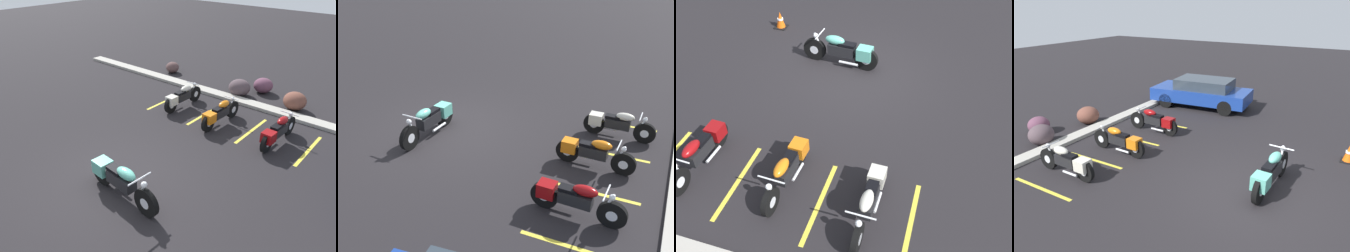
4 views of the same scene
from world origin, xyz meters
The scene contains 15 objects.
ground centered at (0.00, 0.00, 0.00)m, with size 60.00×60.00×0.00m, color black.
motorcycle_teal_featured centered at (0.46, -0.33, 0.48)m, with size 2.32×0.65×0.91m.
parked_bike_0 centered at (-1.58, 4.58, 0.43)m, with size 0.57×2.04×0.80m.
parked_bike_1 centered at (0.25, 4.30, 0.43)m, with size 0.57×2.04×0.80m.
parked_bike_2 centered at (2.26, 4.38, 0.44)m, with size 0.58×2.08×0.82m.
car_blue centered at (5.92, 4.37, 0.68)m, with size 2.19×4.45×1.29m.
concrete_curb centered at (0.00, 6.46, 0.06)m, with size 18.00×0.50×0.12m, color #A8A399.
landscape_rock_0 centered at (-0.55, 7.04, 0.33)m, with size 0.87×0.81×0.67m, color #4B3C41.
landscape_rock_2 centered at (0.05, 7.96, 0.31)m, with size 0.79×0.75×0.61m, color #5F384B.
landscape_rock_3 centered at (1.69, 7.18, 0.34)m, with size 0.85×0.82×0.67m, color brown.
traffic_cone centered at (3.21, -1.91, 0.26)m, with size 0.40×0.40×0.56m.
stall_line_0 centered at (-2.43, 4.65, 0.00)m, with size 0.10×2.10×0.00m, color gold.
stall_line_1 centered at (-0.56, 4.65, 0.00)m, with size 0.10×2.10×0.00m, color gold.
stall_line_2 centered at (1.31, 4.65, 0.00)m, with size 0.10×2.10×0.00m, color gold.
stall_line_3 centered at (3.17, 4.65, 0.00)m, with size 0.10×2.10×0.00m, color gold.
Camera 4 is at (-6.84, -2.08, 4.45)m, focal length 35.00 mm.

